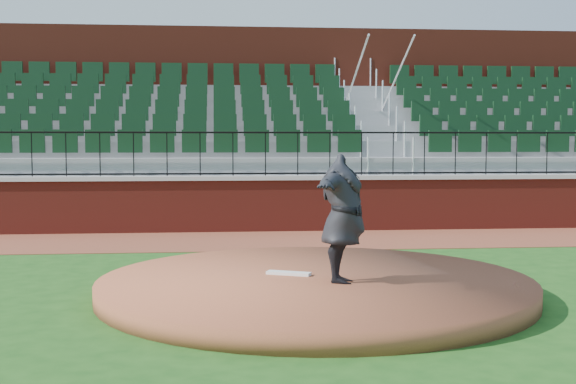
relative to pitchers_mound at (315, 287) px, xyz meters
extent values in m
plane|color=#1A4814|center=(-0.20, 0.34, -0.12)|extent=(90.00, 90.00, 0.00)
cube|color=brown|center=(-0.20, 5.74, -0.12)|extent=(34.00, 3.20, 0.01)
cube|color=maroon|center=(-0.20, 7.34, 0.47)|extent=(34.00, 0.35, 1.20)
cube|color=#B7B7B7|center=(-0.20, 7.34, 1.12)|extent=(34.00, 0.45, 0.10)
cube|color=maroon|center=(-0.20, 12.87, 2.62)|extent=(34.00, 0.50, 5.50)
cylinder|color=brown|center=(0.00, 0.00, 0.00)|extent=(5.92, 5.92, 0.25)
cube|color=white|center=(-0.34, 0.26, 0.15)|extent=(0.63, 0.39, 0.04)
imported|color=black|center=(0.31, -0.39, 0.98)|extent=(1.21, 2.16, 1.70)
camera|label=1|loc=(-1.34, -10.14, 2.02)|focal=47.06mm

